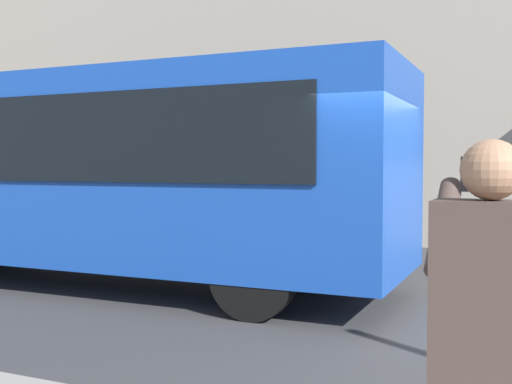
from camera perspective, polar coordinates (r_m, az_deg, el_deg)
The scene contains 3 objects.
ground_plane at distance 7.31m, azimuth 16.60°, elevation -11.52°, with size 60.00×60.00×0.00m, color #38383A.
red_bus at distance 9.49m, azimuth -14.35°, elevation 1.97°, with size 9.05×2.54×3.08m.
pedestrian_photographer at distance 2.45m, azimuth 20.71°, elevation -12.24°, with size 0.53×0.52×1.70m.
Camera 1 is at (-0.89, 7.04, 1.76)m, focal length 43.55 mm.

